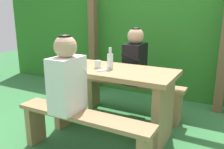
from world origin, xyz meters
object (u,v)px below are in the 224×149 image
at_px(cell_phone, 103,70).
at_px(bench_near, 83,127).
at_px(picnic_table, 112,90).
at_px(drinking_glass, 98,64).
at_px(bench_far, 132,91).
at_px(person_white_shirt, 67,77).
at_px(person_black_coat, 135,58).
at_px(bottle_left, 110,61).

bearing_deg(cell_phone, bench_near, -51.07).
distance_m(picnic_table, drinking_glass, 0.33).
bearing_deg(bench_far, picnic_table, -90.00).
bearing_deg(bench_near, picnic_table, 90.00).
xyz_separation_m(bench_near, person_white_shirt, (-0.16, 0.00, 0.46)).
relative_size(picnic_table, person_white_shirt, 1.95).
xyz_separation_m(drinking_glass, cell_phone, (0.11, -0.08, -0.04)).
bearing_deg(drinking_glass, person_white_shirt, -91.12).
bearing_deg(drinking_glass, person_black_coat, 74.06).
distance_m(bottle_left, cell_phone, 0.14).
bearing_deg(picnic_table, person_white_shirt, -105.61).
bearing_deg(person_white_shirt, cell_phone, 75.49).
bearing_deg(picnic_table, cell_phone, -109.34).
bearing_deg(bench_far, cell_phone, -93.64).
bearing_deg(person_white_shirt, person_black_coat, 80.68).
bearing_deg(cell_phone, picnic_table, 103.89).
distance_m(bench_far, bottle_left, 0.81).
xyz_separation_m(picnic_table, bench_near, (0.00, -0.58, -0.19)).
bearing_deg(bench_far, person_black_coat, -6.69).
distance_m(bench_near, drinking_glass, 0.73).
distance_m(picnic_table, bench_near, 0.61).
bearing_deg(drinking_glass, bench_near, -74.13).
bearing_deg(bench_far, bottle_left, -90.99).
distance_m(bench_far, cell_phone, 0.84).
bearing_deg(cell_phone, person_black_coat, 117.29).
relative_size(bottle_left, cell_phone, 1.70).
bearing_deg(person_white_shirt, picnic_table, 74.39).
distance_m(picnic_table, cell_phone, 0.29).
distance_m(bench_far, drinking_glass, 0.81).
relative_size(bench_far, person_black_coat, 1.95).
relative_size(person_black_coat, cell_phone, 5.14).
relative_size(bench_near, bench_far, 1.00).
relative_size(picnic_table, bottle_left, 5.89).
bearing_deg(bottle_left, person_black_coat, 86.31).
xyz_separation_m(person_white_shirt, person_black_coat, (0.19, 1.16, 0.00)).
distance_m(bench_near, person_black_coat, 1.25).
relative_size(drinking_glass, bottle_left, 0.36).
relative_size(bench_near, cell_phone, 10.00).
bearing_deg(drinking_glass, cell_phone, -36.60).
relative_size(person_white_shirt, drinking_glass, 8.30).
xyz_separation_m(picnic_table, person_white_shirt, (-0.16, -0.58, 0.27)).
bearing_deg(bench_near, bottle_left, 91.07).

